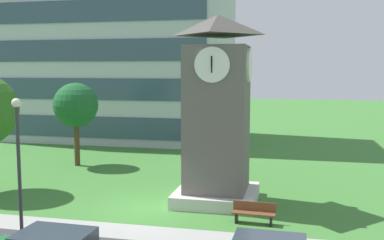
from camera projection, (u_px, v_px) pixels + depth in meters
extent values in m
plane|color=#3D7A33|center=(146.00, 210.00, 20.44)|extent=(160.00, 160.00, 0.00)
cube|color=#9E9E99|center=(124.00, 231.00, 17.75)|extent=(120.00, 1.60, 0.01)
cube|color=#B7BCC6|center=(115.00, 36.00, 41.94)|extent=(21.45, 10.85, 19.20)
cube|color=#384C60|center=(91.00, 127.00, 37.53)|extent=(19.74, 0.10, 1.80)
cube|color=#384C60|center=(90.00, 89.00, 37.17)|extent=(19.74, 0.10, 1.80)
cube|color=#384C60|center=(89.00, 50.00, 36.82)|extent=(19.74, 0.10, 1.80)
cube|color=#384C60|center=(88.00, 11.00, 36.46)|extent=(19.74, 0.10, 1.80)
cube|color=#605B56|center=(217.00, 125.00, 21.38)|extent=(2.87, 2.87, 7.53)
cube|color=beige|center=(217.00, 195.00, 21.76)|extent=(3.87, 3.87, 0.60)
pyramid|color=#4D4945|center=(218.00, 25.00, 20.85)|extent=(3.16, 3.16, 0.96)
cylinder|color=white|center=(212.00, 65.00, 19.61)|extent=(1.58, 0.12, 1.58)
cylinder|color=white|center=(249.00, 65.00, 20.73)|extent=(0.12, 1.58, 1.58)
cube|color=black|center=(212.00, 61.00, 19.52)|extent=(0.08, 0.08, 0.47)
cube|color=black|center=(212.00, 65.00, 19.53)|extent=(0.05, 0.06, 0.71)
cube|color=brown|center=(254.00, 213.00, 18.57)|extent=(1.82, 0.57, 0.06)
cube|color=brown|center=(254.00, 206.00, 18.75)|extent=(1.80, 0.14, 0.40)
cube|color=black|center=(237.00, 217.00, 18.78)|extent=(0.10, 0.44, 0.45)
cube|color=black|center=(271.00, 220.00, 18.40)|extent=(0.10, 0.44, 0.45)
cylinder|color=#333338|center=(19.00, 171.00, 17.43)|extent=(0.14, 0.14, 4.95)
sphere|color=#F2EFCC|center=(16.00, 103.00, 17.13)|extent=(0.36, 0.36, 0.36)
cylinder|color=#513823|center=(77.00, 143.00, 29.82)|extent=(0.36, 0.36, 3.05)
sphere|color=#1C5A2B|center=(76.00, 105.00, 29.53)|extent=(2.95, 2.95, 2.95)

